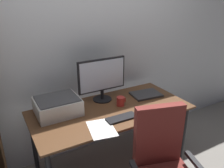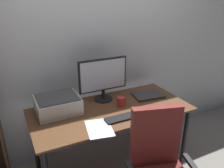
# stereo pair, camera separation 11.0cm
# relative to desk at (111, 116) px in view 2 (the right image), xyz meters

# --- Properties ---
(ground_plane) EXTENTS (12.00, 12.00, 0.00)m
(ground_plane) POSITION_rel_desk_xyz_m (0.00, 0.00, -0.66)
(ground_plane) COLOR gray
(back_wall) EXTENTS (6.40, 0.10, 2.60)m
(back_wall) POSITION_rel_desk_xyz_m (0.00, 0.54, 0.64)
(back_wall) COLOR silver
(back_wall) RESTS_ON ground
(desk) EXTENTS (1.56, 0.74, 0.74)m
(desk) POSITION_rel_desk_xyz_m (0.00, 0.00, 0.00)
(desk) COLOR #56351E
(desk) RESTS_ON ground
(monitor) EXTENTS (0.52, 0.20, 0.45)m
(monitor) POSITION_rel_desk_xyz_m (0.02, 0.23, 0.34)
(monitor) COLOR black
(monitor) RESTS_ON desk
(keyboard) EXTENTS (0.29, 0.11, 0.02)m
(keyboard) POSITION_rel_desk_xyz_m (-0.01, -0.21, 0.09)
(keyboard) COLOR black
(keyboard) RESTS_ON desk
(mouse) EXTENTS (0.07, 0.10, 0.03)m
(mouse) POSITION_rel_desk_xyz_m (0.24, -0.22, 0.10)
(mouse) COLOR black
(mouse) RESTS_ON desk
(coffee_mug) EXTENTS (0.10, 0.08, 0.09)m
(coffee_mug) POSITION_rel_desk_xyz_m (0.12, 0.02, 0.13)
(coffee_mug) COLOR #B72D28
(coffee_mug) RESTS_ON desk
(laptop) EXTENTS (0.35, 0.27, 0.02)m
(laptop) POSITION_rel_desk_xyz_m (0.50, 0.09, 0.09)
(laptop) COLOR #2D2D30
(laptop) RESTS_ON desk
(printer) EXTENTS (0.40, 0.34, 0.16)m
(printer) POSITION_rel_desk_xyz_m (-0.48, 0.17, 0.16)
(printer) COLOR silver
(printer) RESTS_ON desk
(paper_sheet) EXTENTS (0.26, 0.33, 0.00)m
(paper_sheet) POSITION_rel_desk_xyz_m (-0.24, -0.27, 0.08)
(paper_sheet) COLOR white
(paper_sheet) RESTS_ON desk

